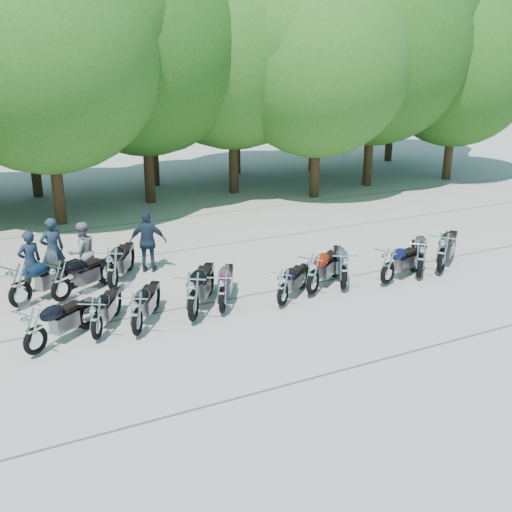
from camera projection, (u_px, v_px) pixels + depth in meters
name	position (u px, v px, depth m)	size (l,w,h in m)	color
ground	(282.00, 315.00, 15.05)	(90.00, 90.00, 0.00)	#9D988E
tree_3	(43.00, 50.00, 21.06)	(8.70, 8.70, 10.67)	#3A2614
tree_4	(142.00, 42.00, 24.25)	(9.13, 9.13, 11.20)	#3A2614
tree_5	(232.00, 45.00, 26.07)	(9.04, 9.04, 11.10)	#3A2614
tree_6	(318.00, 63.00, 25.52)	(8.00, 8.00, 9.82)	#3A2614
tree_7	(375.00, 49.00, 27.68)	(8.79, 8.79, 10.79)	#3A2614
tree_8	(457.00, 69.00, 29.42)	(7.53, 7.53, 9.25)	#3A2614
tree_11	(24.00, 71.00, 25.65)	(7.56, 7.56, 9.28)	#3A2614
tree_12	(149.00, 64.00, 27.94)	(7.88, 7.88, 9.67)	#3A2614
tree_13	(235.00, 57.00, 30.74)	(8.31, 8.31, 10.20)	#3A2614
tree_14	(316.00, 61.00, 31.30)	(8.02, 8.02, 9.84)	#3A2614
tree_15	(396.00, 38.00, 34.19)	(9.67, 9.67, 11.86)	#3A2614
motorcycle_0	(34.00, 330.00, 12.77)	(0.68, 2.22, 1.25)	black
motorcycle_1	(96.00, 318.00, 13.48)	(0.63, 2.06, 1.17)	black
motorcycle_2	(137.00, 313.00, 13.66)	(0.67, 2.19, 1.24)	black
motorcycle_3	(193.00, 295.00, 14.34)	(0.78, 2.57, 1.45)	black
motorcycle_4	(222.00, 292.00, 14.83)	(0.68, 2.22, 1.26)	#3F0828
motorcycle_5	(283.00, 287.00, 15.27)	(0.63, 2.06, 1.17)	black
motorcycle_6	(313.00, 273.00, 15.93)	(0.73, 2.38, 1.35)	maroon
motorcycle_7	(344.00, 269.00, 16.32)	(0.69, 2.27, 1.29)	#0E2240
motorcycle_8	(388.00, 265.00, 16.69)	(0.68, 2.23, 1.26)	black
motorcycle_9	(421.00, 258.00, 17.16)	(0.72, 2.35, 1.33)	black
motorcycle_10	(442.00, 252.00, 17.52)	(0.77, 2.53, 1.43)	black
motorcycle_11	(19.00, 284.00, 15.13)	(0.74, 2.43, 1.37)	#0B1C33
motorcycle_12	(60.00, 280.00, 15.51)	(0.70, 2.30, 1.30)	black
motorcycle_13	(112.00, 268.00, 16.19)	(0.76, 2.51, 1.42)	black
rider_0	(30.00, 262.00, 16.17)	(0.64, 0.42, 1.75)	#1A2336
rider_1	(82.00, 252.00, 17.00)	(0.85, 0.66, 1.75)	gray
rider_2	(148.00, 242.00, 17.73)	(1.09, 0.46, 1.87)	#1D2A3D
rider_3	(53.00, 250.00, 17.02)	(0.68, 0.45, 1.87)	#1B2939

